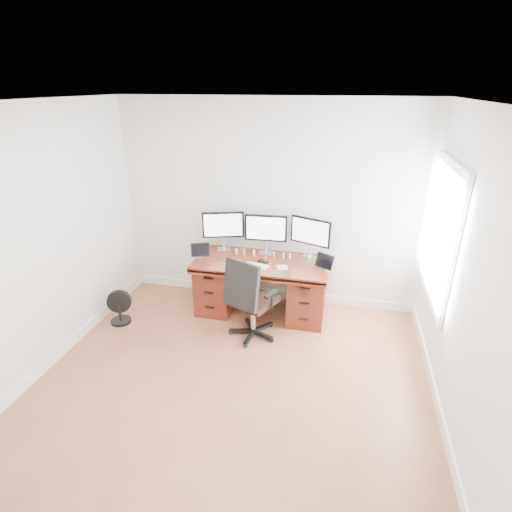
% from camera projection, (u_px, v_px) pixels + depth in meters
% --- Properties ---
extents(ground, '(4.50, 4.50, 0.00)m').
position_uv_depth(ground, '(220.00, 410.00, 3.76)').
color(ground, brown).
rests_on(ground, ground).
extents(back_wall, '(4.00, 0.10, 2.70)m').
position_uv_depth(back_wall, '(269.00, 206.00, 5.23)').
color(back_wall, silver).
rests_on(back_wall, ground).
extents(right_wall, '(0.10, 4.50, 2.70)m').
position_uv_depth(right_wall, '(480.00, 304.00, 2.91)').
color(right_wall, silver).
rests_on(right_wall, ground).
extents(desk, '(1.70, 0.80, 0.75)m').
position_uv_depth(desk, '(262.00, 284.00, 5.24)').
color(desk, '#591F11').
rests_on(desk, ground).
extents(office_chair, '(0.73, 0.73, 1.04)m').
position_uv_depth(office_chair, '(251.00, 312.00, 4.73)').
color(office_chair, black).
rests_on(office_chair, ground).
extents(floor_fan, '(0.30, 0.26, 0.44)m').
position_uv_depth(floor_fan, '(119.00, 308.00, 5.06)').
color(floor_fan, black).
rests_on(floor_fan, ground).
extents(monitor_left, '(0.53, 0.20, 0.53)m').
position_uv_depth(monitor_left, '(223.00, 226.00, 5.30)').
color(monitor_left, silver).
rests_on(monitor_left, desk).
extents(monitor_center, '(0.55, 0.15, 0.53)m').
position_uv_depth(monitor_center, '(266.00, 229.00, 5.18)').
color(monitor_center, silver).
rests_on(monitor_center, desk).
extents(monitor_right, '(0.52, 0.23, 0.53)m').
position_uv_depth(monitor_right, '(311.00, 233.00, 5.06)').
color(monitor_right, silver).
rests_on(monitor_right, desk).
extents(tablet_left, '(0.25, 0.15, 0.19)m').
position_uv_depth(tablet_left, '(200.00, 251.00, 5.16)').
color(tablet_left, silver).
rests_on(tablet_left, desk).
extents(tablet_right, '(0.24, 0.18, 0.19)m').
position_uv_depth(tablet_right, '(324.00, 263.00, 4.83)').
color(tablet_right, silver).
rests_on(tablet_right, desk).
extents(keyboard, '(0.33, 0.19, 0.01)m').
position_uv_depth(keyboard, '(256.00, 266.00, 4.93)').
color(keyboard, silver).
rests_on(keyboard, desk).
extents(trackpad, '(0.17, 0.17, 0.01)m').
position_uv_depth(trackpad, '(282.00, 267.00, 4.89)').
color(trackpad, '#B7BABF').
rests_on(trackpad, desk).
extents(drawing_tablet, '(0.24, 0.17, 0.01)m').
position_uv_depth(drawing_tablet, '(241.00, 264.00, 4.98)').
color(drawing_tablet, black).
rests_on(drawing_tablet, desk).
extents(phone, '(0.15, 0.11, 0.01)m').
position_uv_depth(phone, '(263.00, 261.00, 5.05)').
color(phone, black).
rests_on(phone, desk).
extents(figurine_yellow, '(0.03, 0.03, 0.08)m').
position_uv_depth(figurine_yellow, '(236.00, 251.00, 5.26)').
color(figurine_yellow, '#D8C262').
rests_on(figurine_yellow, desk).
extents(figurine_purple, '(0.03, 0.03, 0.08)m').
position_uv_depth(figurine_purple, '(244.00, 252.00, 5.24)').
color(figurine_purple, '#8F71E0').
rests_on(figurine_purple, desk).
extents(figurine_orange, '(0.03, 0.03, 0.08)m').
position_uv_depth(figurine_orange, '(254.00, 253.00, 5.21)').
color(figurine_orange, yellow).
rests_on(figurine_orange, desk).
extents(figurine_brown, '(0.03, 0.03, 0.08)m').
position_uv_depth(figurine_brown, '(274.00, 254.00, 5.16)').
color(figurine_brown, '#915E43').
rests_on(figurine_brown, desk).
extents(figurine_blue, '(0.03, 0.03, 0.08)m').
position_uv_depth(figurine_blue, '(283.00, 255.00, 5.13)').
color(figurine_blue, '#4782E5').
rests_on(figurine_blue, desk).
extents(figurine_pink, '(0.03, 0.03, 0.08)m').
position_uv_depth(figurine_pink, '(290.00, 256.00, 5.12)').
color(figurine_pink, pink).
rests_on(figurine_pink, desk).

